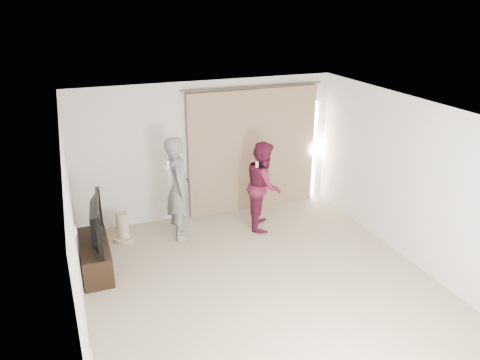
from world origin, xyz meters
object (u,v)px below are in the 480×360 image
at_px(tv, 91,223).
at_px(person_woman, 264,185).
at_px(person_man, 179,188).
at_px(tv_console, 95,256).

distance_m(tv, person_woman, 3.07).
height_order(tv, person_man, person_man).
height_order(tv_console, person_woman, person_woman).
relative_size(tv_console, person_man, 0.67).
xyz_separation_m(tv_console, tv, (0.00, 0.00, 0.58)).
height_order(person_man, person_woman, person_man).
height_order(tv, person_woman, person_woman).
bearing_deg(tv, tv_console, 0.00).
distance_m(tv, person_man, 1.64).
xyz_separation_m(person_man, person_woman, (1.53, -0.16, -0.10)).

